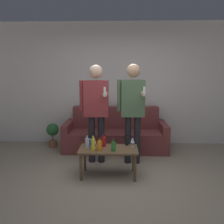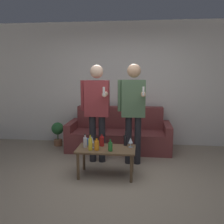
% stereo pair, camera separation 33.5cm
% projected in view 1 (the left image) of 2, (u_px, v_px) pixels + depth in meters
% --- Properties ---
extents(ground_plane, '(16.00, 16.00, 0.00)m').
position_uv_depth(ground_plane, '(120.00, 188.00, 3.54)').
color(ground_plane, gray).
extents(wall_back, '(8.00, 0.06, 2.70)m').
position_uv_depth(wall_back, '(121.00, 84.00, 5.58)').
color(wall_back, silver).
rests_on(wall_back, ground_plane).
extents(couch, '(2.13, 0.83, 0.88)m').
position_uv_depth(couch, '(115.00, 135.00, 5.30)').
color(couch, brown).
rests_on(couch, ground_plane).
extents(coffee_table, '(0.91, 0.50, 0.45)m').
position_uv_depth(coffee_table, '(108.00, 152.00, 3.90)').
color(coffee_table, brown).
rests_on(coffee_table, ground_plane).
extents(bottle_orange, '(0.06, 0.06, 0.23)m').
position_uv_depth(bottle_orange, '(127.00, 140.00, 4.04)').
color(bottle_orange, black).
rests_on(bottle_orange, coffee_table).
extents(bottle_green, '(0.06, 0.06, 0.22)m').
position_uv_depth(bottle_green, '(87.00, 143.00, 3.89)').
color(bottle_green, silver).
rests_on(bottle_green, coffee_table).
extents(bottle_dark, '(0.07, 0.07, 0.20)m').
position_uv_depth(bottle_dark, '(100.00, 145.00, 3.78)').
color(bottle_dark, orange).
rests_on(bottle_dark, coffee_table).
extents(bottle_yellow, '(0.07, 0.07, 0.18)m').
position_uv_depth(bottle_yellow, '(113.00, 146.00, 3.75)').
color(bottle_yellow, '#23752D').
rests_on(bottle_yellow, coffee_table).
extents(bottle_red, '(0.08, 0.08, 0.21)m').
position_uv_depth(bottle_red, '(103.00, 141.00, 3.99)').
color(bottle_red, '#B21E1E').
rests_on(bottle_red, coffee_table).
extents(bottle_clear, '(0.06, 0.06, 0.25)m').
position_uv_depth(bottle_clear, '(93.00, 144.00, 3.77)').
color(bottle_clear, yellow).
rests_on(bottle_clear, coffee_table).
extents(wine_glass_near, '(0.07, 0.07, 0.19)m').
position_uv_depth(wine_glass_near, '(94.00, 140.00, 3.87)').
color(wine_glass_near, silver).
rests_on(wine_glass_near, coffee_table).
extents(wine_glass_far, '(0.07, 0.07, 0.15)m').
position_uv_depth(wine_glass_far, '(132.00, 140.00, 3.96)').
color(wine_glass_far, silver).
rests_on(wine_glass_far, coffee_table).
extents(cup_on_table, '(0.09, 0.09, 0.10)m').
position_uv_depth(cup_on_table, '(90.00, 142.00, 4.03)').
color(cup_on_table, '#3366B2').
rests_on(cup_on_table, coffee_table).
extents(person_standing_left, '(0.51, 0.45, 1.75)m').
position_uv_depth(person_standing_left, '(96.00, 106.00, 4.40)').
color(person_standing_left, '#232328').
rests_on(person_standing_left, ground_plane).
extents(person_standing_right, '(0.48, 0.44, 1.76)m').
position_uv_depth(person_standing_right, '(133.00, 105.00, 4.35)').
color(person_standing_right, '#232328').
rests_on(person_standing_right, ground_plane).
extents(potted_plant, '(0.27, 0.27, 0.52)m').
position_uv_depth(potted_plant, '(53.00, 132.00, 5.41)').
color(potted_plant, '#936042').
rests_on(potted_plant, ground_plane).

